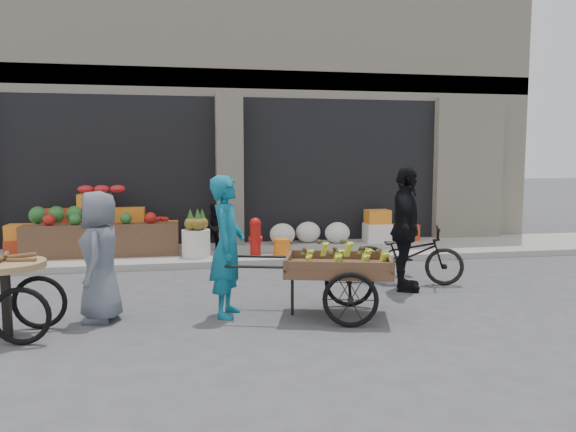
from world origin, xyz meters
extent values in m
plane|color=#424244|center=(0.00, 0.00, 0.00)|extent=(80.00, 80.00, 0.00)
cube|color=gray|center=(0.00, 4.10, 0.06)|extent=(18.00, 2.20, 0.12)
cube|color=beige|center=(0.00, 8.20, 3.50)|extent=(14.00, 6.00, 7.00)
cube|color=gray|center=(0.00, 5.35, 3.60)|extent=(14.00, 0.30, 0.40)
cube|color=black|center=(-2.48, 6.00, 1.67)|extent=(4.40, 1.60, 3.10)
cube|color=black|center=(2.48, 6.00, 1.67)|extent=(4.40, 1.60, 3.10)
cube|color=beige|center=(0.00, 5.15, 1.67)|extent=(0.55, 0.80, 3.22)
cube|color=brown|center=(-2.48, 3.95, 0.42)|extent=(2.80, 0.45, 0.60)
sphere|color=#1E5923|center=(-3.17, 4.45, 0.86)|extent=(0.34, 0.34, 0.34)
cylinder|color=silver|center=(-0.75, 3.60, 0.37)|extent=(0.52, 0.52, 0.50)
cylinder|color=#A5140F|center=(0.35, 3.55, 0.40)|extent=(0.20, 0.20, 0.56)
sphere|color=#A5140F|center=(0.35, 3.55, 0.72)|extent=(0.22, 0.22, 0.22)
cylinder|color=orange|center=(0.85, 3.50, 0.27)|extent=(0.32, 0.32, 0.30)
ellipsoid|color=silver|center=(1.68, 4.70, 0.34)|extent=(1.70, 0.60, 0.44)
imported|color=black|center=(-0.35, 4.20, 0.58)|extent=(0.51, 0.43, 0.93)
cube|color=brown|center=(0.87, -0.28, 0.59)|extent=(1.47, 1.16, 0.11)
torus|color=black|center=(0.88, -0.76, 0.32)|extent=(0.64, 0.24, 0.65)
torus|color=black|center=(1.13, 0.12, 0.32)|extent=(0.64, 0.24, 0.65)
cylinder|color=black|center=(0.32, -0.12, 0.27)|extent=(0.05, 0.05, 0.53)
imported|color=#10657F|center=(-0.46, 0.00, 0.87)|extent=(0.58, 0.73, 1.74)
cylinder|color=#9E7F51|center=(-2.89, -0.40, 0.80)|extent=(0.91, 0.91, 0.07)
cube|color=black|center=(-2.89, -0.40, 0.40)|extent=(0.09, 0.09, 0.80)
torus|color=black|center=(-2.67, -0.70, 0.31)|extent=(0.62, 0.12, 0.62)
torus|color=black|center=(-2.62, -0.14, 0.31)|extent=(0.62, 0.12, 0.62)
imported|color=slate|center=(-1.97, 0.08, 0.78)|extent=(0.52, 0.78, 1.56)
imported|color=black|center=(2.40, 1.25, 0.45)|extent=(1.82, 1.18, 0.90)
imported|color=black|center=(2.20, 0.85, 0.91)|extent=(0.80, 1.16, 1.82)
camera|label=1|loc=(-1.01, -6.81, 1.96)|focal=35.00mm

